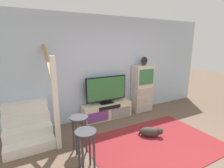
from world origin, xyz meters
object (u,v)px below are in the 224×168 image
at_px(bar_stool_far, 79,126).
at_px(media_console, 107,111).
at_px(side_cabinet, 142,89).
at_px(desk_clock, 144,61).
at_px(television, 106,89).
at_px(bar_stool_near, 86,141).
at_px(dog, 151,132).

bearing_deg(bar_stool_far, media_console, 43.75).
distance_m(side_cabinet, desk_clock, 0.82).
height_order(television, bar_stool_far, television).
bearing_deg(television, bar_stool_far, -135.61).
bearing_deg(television, bar_stool_near, -125.67).
distance_m(media_console, dog, 1.39).
bearing_deg(television, dog, -72.88).
bearing_deg(dog, side_cabinet, 59.95).
bearing_deg(media_console, dog, -72.59).
relative_size(side_cabinet, desk_clock, 5.56).
relative_size(bar_stool_near, dog, 1.45).
bearing_deg(dog, bar_stool_far, 170.30).
distance_m(bar_stool_far, dog, 1.60).
bearing_deg(bar_stool_far, side_cabinet, 25.04).
distance_m(media_console, bar_stool_far, 1.56).
distance_m(television, side_cabinet, 1.19).
bearing_deg(side_cabinet, desk_clock, -59.78).
xyz_separation_m(media_console, dog, (0.41, -1.32, -0.10)).
distance_m(side_cabinet, bar_stool_near, 2.87).
bearing_deg(bar_stool_near, desk_clock, 34.21).
relative_size(television, bar_stool_far, 1.66).
bearing_deg(side_cabinet, bar_stool_far, -154.96).
height_order(television, bar_stool_near, television).
bearing_deg(bar_stool_far, dog, -9.70).
bearing_deg(media_console, bar_stool_far, -136.25).
relative_size(media_console, side_cabinet, 0.99).
xyz_separation_m(side_cabinet, bar_stool_near, (-2.36, -1.63, -0.17)).
xyz_separation_m(media_console, bar_stool_near, (-1.18, -1.62, 0.30)).
xyz_separation_m(desk_clock, bar_stool_near, (-2.37, -1.61, -0.99)).
xyz_separation_m(bar_stool_far, dog, (1.52, -0.26, -0.40)).
bearing_deg(side_cabinet, dog, -120.05).
relative_size(media_console, bar_stool_far, 1.97).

